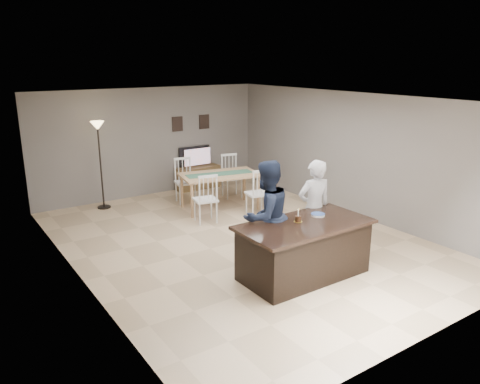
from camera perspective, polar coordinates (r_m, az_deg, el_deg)
floor at (r=9.05m, az=0.02°, el=-5.98°), size 8.00×8.00×0.00m
room_shell at (r=8.57m, az=0.02°, el=4.48°), size 8.00×8.00×8.00m
kitchen_island at (r=7.58m, az=7.79°, el=-6.95°), size 2.15×1.10×0.90m
tv_console at (r=12.62m, az=-5.15°, el=1.77°), size 1.20×0.40×0.60m
television at (r=12.56m, az=-5.37°, el=4.32°), size 0.91×0.12×0.53m
tv_screen_glow at (r=12.49m, az=-5.20°, el=4.30°), size 0.78×0.00×0.78m
picture_frames at (r=12.50m, az=-5.99°, el=8.38°), size 1.10×0.02×0.38m
doorway at (r=5.39m, az=-12.62°, el=-7.70°), size 0.00×2.10×2.65m
woman at (r=8.26m, az=9.00°, el=-1.98°), size 0.70×0.54×1.73m
man at (r=7.59m, az=3.21°, el=-2.97°), size 0.97×0.79×1.85m
birthday_cake at (r=7.45m, az=7.10°, el=-3.25°), size 0.13×0.13×0.21m
plate_stack at (r=7.78m, az=9.48°, el=-2.74°), size 0.23×0.23×0.04m
dining_table at (r=10.79m, az=-2.49°, el=1.48°), size 2.05×2.29×1.08m
floor_lamp at (r=11.10m, az=-16.85°, el=5.92°), size 0.30×0.30×2.03m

